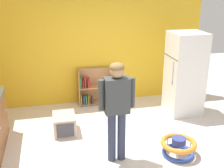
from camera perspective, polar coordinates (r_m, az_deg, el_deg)
ground_plane at (r=5.04m, az=1.19°, el=-13.37°), size 12.00×12.00×0.00m
back_wall at (r=6.65m, az=-3.62°, el=7.56°), size 5.20×0.06×2.70m
refrigerator at (r=6.32m, az=14.32°, el=1.99°), size 0.73×0.68×1.78m
bookshelf at (r=6.74m, az=-3.85°, el=-0.91°), size 0.80×0.28×0.85m
standing_person at (r=4.38m, az=0.96°, el=-3.90°), size 0.57×0.22×1.64m
baby_walker at (r=5.01m, az=13.09°, el=-12.04°), size 0.60×0.60×0.32m
pet_carrier at (r=5.61m, az=-9.47°, el=-7.83°), size 0.42×0.55×0.36m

